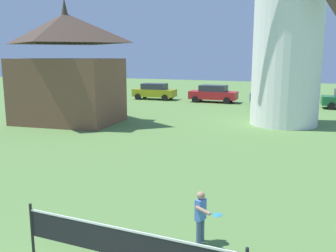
{
  "coord_description": "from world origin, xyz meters",
  "views": [
    {
      "loc": [
        3.58,
        -3.22,
        4.08
      ],
      "look_at": [
        0.36,
        4.2,
        2.56
      ],
      "focal_mm": 39.25,
      "sensor_mm": 36.0,
      "label": 1
    }
  ],
  "objects": [
    {
      "name": "parked_car_red",
      "position": [
        -5.95,
        29.25,
        0.81
      ],
      "size": [
        4.36,
        1.98,
        1.56
      ],
      "color": "red",
      "rests_on": "ground_plane"
    },
    {
      "name": "chapel",
      "position": [
        -11.26,
        15.37,
        3.28
      ],
      "size": [
        6.81,
        5.34,
        7.6
      ],
      "color": "brown",
      "rests_on": "ground_plane"
    },
    {
      "name": "parked_car_mustard",
      "position": [
        -11.88,
        29.17,
        0.81
      ],
      "size": [
        4.21,
        2.05,
        1.56
      ],
      "color": "#999919",
      "rests_on": "ground_plane"
    },
    {
      "name": "windmill",
      "position": [
        1.24,
        20.03,
        7.13
      ],
      "size": [
        9.22,
        4.71,
        15.35
      ],
      "color": "white",
      "rests_on": "ground_plane"
    },
    {
      "name": "parked_car_blue",
      "position": [
        -0.54,
        29.67,
        0.81
      ],
      "size": [
        4.31,
        2.28,
        1.56
      ],
      "color": "#334C99",
      "rests_on": "ground_plane"
    },
    {
      "name": "tennis_net",
      "position": [
        0.36,
        2.2,
        0.68
      ],
      "size": [
        4.54,
        0.06,
        1.1
      ],
      "color": "black",
      "rests_on": "ground_plane"
    },
    {
      "name": "player_far",
      "position": [
        1.24,
        4.03,
        0.68
      ],
      "size": [
        0.69,
        0.63,
        1.19
      ],
      "color": "slate",
      "rests_on": "ground_plane"
    }
  ]
}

